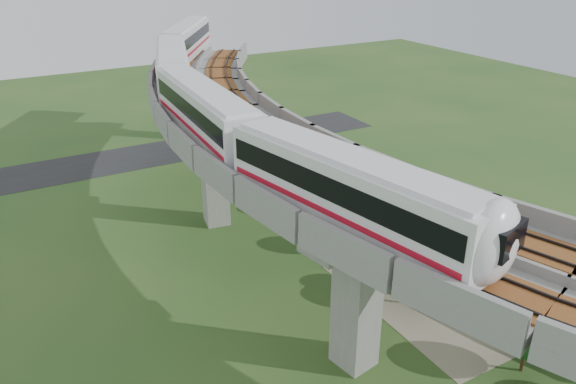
% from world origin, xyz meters
% --- Properties ---
extents(ground, '(160.00, 160.00, 0.00)m').
position_xyz_m(ground, '(0.00, 0.00, 0.00)').
color(ground, '#284F1F').
rests_on(ground, ground).
extents(dirt_lot, '(18.00, 26.00, 0.04)m').
position_xyz_m(dirt_lot, '(14.00, -2.00, 0.02)').
color(dirt_lot, gray).
rests_on(dirt_lot, ground).
extents(asphalt_road, '(60.00, 8.00, 0.03)m').
position_xyz_m(asphalt_road, '(0.00, 30.00, 0.01)').
color(asphalt_road, '#232326').
rests_on(asphalt_road, ground).
extents(viaduct, '(19.58, 73.98, 11.40)m').
position_xyz_m(viaduct, '(3.84, 0.00, 9.05)').
color(viaduct, '#99968E').
rests_on(viaduct, ground).
extents(metro_train, '(16.35, 60.40, 3.64)m').
position_xyz_m(metro_train, '(1.22, 10.18, 12.31)').
color(metro_train, silver).
rests_on(metro_train, ground).
extents(fence, '(3.87, 38.73, 1.50)m').
position_xyz_m(fence, '(9.75, 0.00, 0.75)').
color(fence, '#2D382D').
rests_on(fence, ground).
extents(tree_0, '(1.90, 1.90, 2.78)m').
position_xyz_m(tree_0, '(11.79, 23.48, 1.96)').
color(tree_0, '#382314').
rests_on(tree_0, ground).
extents(tree_1, '(2.36, 2.36, 2.91)m').
position_xyz_m(tree_1, '(9.69, 17.05, 1.90)').
color(tree_1, '#382314').
rests_on(tree_1, ground).
extents(tree_2, '(2.58, 2.58, 2.79)m').
position_xyz_m(tree_2, '(8.37, 11.36, 1.69)').
color(tree_2, '#382314').
rests_on(tree_2, ground).
extents(tree_3, '(2.17, 2.17, 2.48)m').
position_xyz_m(tree_3, '(7.24, 8.92, 1.55)').
color(tree_3, '#382314').
rests_on(tree_3, ground).
extents(tree_4, '(2.85, 2.85, 3.22)m').
position_xyz_m(tree_4, '(7.12, 1.27, 2.01)').
color(tree_4, '#382314').
rests_on(tree_4, ground).
extents(tree_5, '(2.39, 2.39, 2.82)m').
position_xyz_m(tree_5, '(6.73, -4.86, 1.80)').
color(tree_5, '#382314').
rests_on(tree_5, ground).
extents(tree_6, '(3.11, 3.11, 4.00)m').
position_xyz_m(tree_6, '(7.75, -7.65, 2.68)').
color(tree_6, '#382314').
rests_on(tree_6, ground).
extents(tree_7, '(3.19, 3.19, 4.01)m').
position_xyz_m(tree_7, '(9.02, -15.91, 2.65)').
color(tree_7, '#382314').
rests_on(tree_7, ground).
extents(car_white, '(3.11, 3.38, 1.12)m').
position_xyz_m(car_white, '(11.63, -8.59, 0.60)').
color(car_white, silver).
rests_on(car_white, dirt_lot).
extents(car_red, '(2.79, 3.18, 1.04)m').
position_xyz_m(car_red, '(16.98, -3.74, 0.56)').
color(car_red, '#AF1710').
rests_on(car_red, dirt_lot).
extents(car_dark, '(4.84, 3.03, 1.31)m').
position_xyz_m(car_dark, '(15.18, 2.82, 0.69)').
color(car_dark, black).
rests_on(car_dark, dirt_lot).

